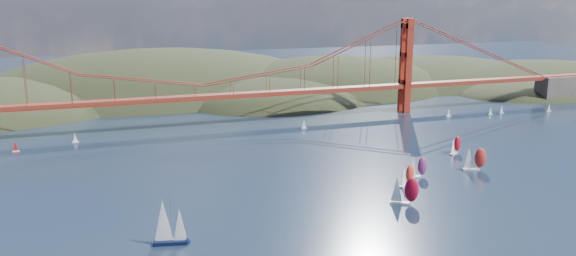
{
  "coord_description": "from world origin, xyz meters",
  "views": [
    {
      "loc": [
        -53.76,
        -109.12,
        66.78
      ],
      "look_at": [
        15.32,
        90.0,
        17.56
      ],
      "focal_mm": 35.0,
      "sensor_mm": 36.0,
      "label": 1
    }
  ],
  "objects_px": {
    "racer_3": "(455,145)",
    "racer_rwb": "(417,167)",
    "racer_0": "(404,190)",
    "racer_2": "(474,158)",
    "sloop_navy": "(168,223)",
    "racer_1": "(407,175)"
  },
  "relations": [
    {
      "from": "racer_3",
      "to": "racer_0",
      "type": "bearing_deg",
      "value": -166.55
    },
    {
      "from": "sloop_navy",
      "to": "racer_0",
      "type": "xyz_separation_m",
      "value": [
        77.24,
        5.87,
        -1.36
      ]
    },
    {
      "from": "racer_0",
      "to": "racer_2",
      "type": "relative_size",
      "value": 1.02
    },
    {
      "from": "racer_1",
      "to": "racer_2",
      "type": "relative_size",
      "value": 0.84
    },
    {
      "from": "racer_0",
      "to": "racer_3",
      "type": "bearing_deg",
      "value": 71.08
    },
    {
      "from": "racer_1",
      "to": "racer_3",
      "type": "xyz_separation_m",
      "value": [
        42.49,
        30.99,
        -0.06
      ]
    },
    {
      "from": "racer_0",
      "to": "racer_3",
      "type": "relative_size",
      "value": 1.24
    },
    {
      "from": "racer_2",
      "to": "racer_3",
      "type": "xyz_separation_m",
      "value": [
        7.54,
        22.98,
        -0.86
      ]
    },
    {
      "from": "racer_0",
      "to": "racer_rwb",
      "type": "distance_m",
      "value": 30.32
    },
    {
      "from": "sloop_navy",
      "to": "racer_rwb",
      "type": "height_order",
      "value": "sloop_navy"
    },
    {
      "from": "sloop_navy",
      "to": "racer_3",
      "type": "distance_m",
      "value": 140.54
    },
    {
      "from": "racer_1",
      "to": "racer_3",
      "type": "bearing_deg",
      "value": 8.2
    },
    {
      "from": "racer_3",
      "to": "racer_rwb",
      "type": "height_order",
      "value": "racer_rwb"
    },
    {
      "from": "racer_3",
      "to": "racer_rwb",
      "type": "bearing_deg",
      "value": -172.78
    },
    {
      "from": "racer_1",
      "to": "racer_0",
      "type": "bearing_deg",
      "value": -151.96
    },
    {
      "from": "sloop_navy",
      "to": "racer_1",
      "type": "distance_m",
      "value": 90.48
    },
    {
      "from": "racer_2",
      "to": "racer_3",
      "type": "relative_size",
      "value": 1.21
    },
    {
      "from": "sloop_navy",
      "to": "racer_rwb",
      "type": "bearing_deg",
      "value": 28.47
    },
    {
      "from": "racer_1",
      "to": "sloop_navy",
      "type": "bearing_deg",
      "value": 165.88
    },
    {
      "from": "sloop_navy",
      "to": "racer_1",
      "type": "height_order",
      "value": "sloop_navy"
    },
    {
      "from": "racer_3",
      "to": "racer_rwb",
      "type": "distance_m",
      "value": 40.95
    },
    {
      "from": "racer_0",
      "to": "racer_rwb",
      "type": "xyz_separation_m",
      "value": [
        19.58,
        23.14,
        -0.74
      ]
    }
  ]
}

